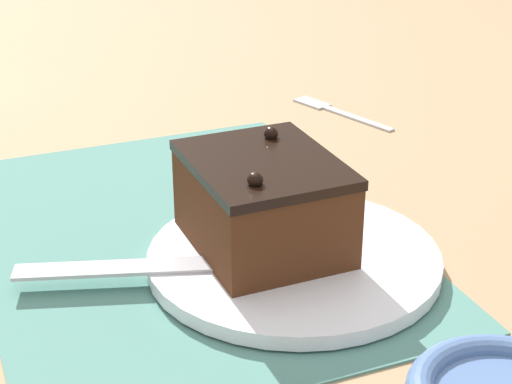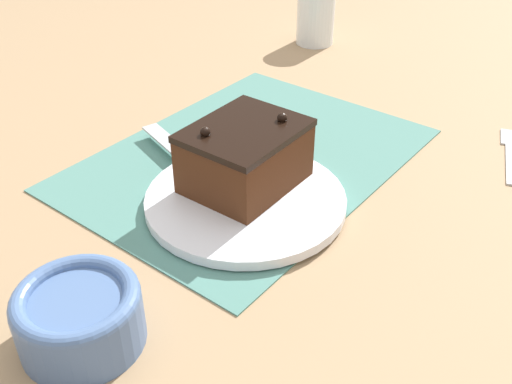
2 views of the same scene
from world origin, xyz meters
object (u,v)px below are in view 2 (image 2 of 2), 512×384
(chocolate_cake, at_px, (245,156))
(serving_knife, at_px, (214,179))
(cake_plate, at_px, (246,200))
(small_bowl, at_px, (79,315))
(drinking_glass, at_px, (316,17))
(dessert_fork, at_px, (509,150))

(chocolate_cake, relative_size, serving_knife, 0.54)
(cake_plate, relative_size, small_bowl, 2.12)
(small_bowl, bearing_deg, cake_plate, 3.30)
(drinking_glass, relative_size, dessert_fork, 0.68)
(cake_plate, height_order, dessert_fork, cake_plate)
(cake_plate, relative_size, dessert_fork, 1.61)
(chocolate_cake, bearing_deg, serving_knife, 128.19)
(serving_knife, bearing_deg, small_bowl, -148.90)
(serving_knife, bearing_deg, drinking_glass, 37.59)
(cake_plate, height_order, serving_knife, serving_knife)
(serving_knife, xyz_separation_m, dessert_fork, (0.32, -0.25, -0.02))
(chocolate_cake, height_order, drinking_glass, same)
(chocolate_cake, relative_size, drinking_glass, 1.37)
(cake_plate, distance_m, small_bowl, 0.25)
(chocolate_cake, bearing_deg, small_bowl, -173.21)
(serving_knife, relative_size, dessert_fork, 1.73)
(chocolate_cake, relative_size, dessert_fork, 0.94)
(drinking_glass, height_order, small_bowl, drinking_glass)
(small_bowl, distance_m, dessert_fork, 0.60)
(cake_plate, xyz_separation_m, chocolate_cake, (0.02, 0.02, 0.04))
(small_bowl, relative_size, dessert_fork, 0.76)
(chocolate_cake, bearing_deg, dessert_fork, -36.08)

